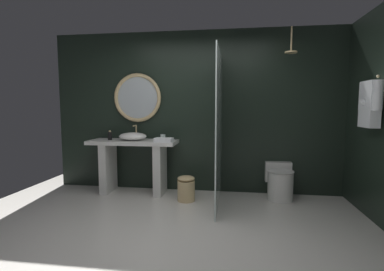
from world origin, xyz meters
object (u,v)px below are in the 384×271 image
Objects in this scene: vessel_sink at (133,136)px; toilet at (280,181)px; soap_dispenser at (110,136)px; folded_hand_towel at (164,140)px; hanging_bathrobe at (370,102)px; waste_bin at (186,188)px; round_wall_mirror at (137,98)px; rain_shower_head at (291,49)px; tumbler_cup at (163,137)px.

vessel_sink is 0.74× the size of toilet.
soap_dispenser reaches higher than folded_hand_towel.
folded_hand_towel is at bearing 169.06° from hanging_bathrobe.
vessel_sink is 1.20m from waste_bin.
folded_hand_towel reaches higher than waste_bin.
vessel_sink is 0.66m from round_wall_mirror.
rain_shower_head is at bearing 6.92° from waste_bin.
rain_shower_head reaches higher than folded_hand_towel.
tumbler_cup is 0.28× the size of waste_bin.
folded_hand_towel is (-0.36, 0.12, 0.70)m from waste_bin.
soap_dispenser is 0.56× the size of folded_hand_towel.
hanging_bathrobe is 2.76m from folded_hand_towel.
hanging_bathrobe reaches higher than soap_dispenser.
tumbler_cup is 0.16m from folded_hand_towel.
soap_dispenser is 0.26× the size of toilet.
waste_bin is at bearing -11.27° from soap_dispenser.
hanging_bathrobe is (3.19, -0.91, -0.09)m from round_wall_mirror.
hanging_bathrobe is at bearing -10.94° from folded_hand_towel.
folded_hand_towel is (0.54, -0.40, -0.65)m from round_wall_mirror.
tumbler_cup is at bearing -0.14° from vessel_sink.
waste_bin is at bearing -167.15° from toilet.
vessel_sink is at bearing 168.21° from hanging_bathrobe.
soap_dispenser is at bearing -177.21° from vessel_sink.
round_wall_mirror reaches higher than toilet.
tumbler_cup is 2.28m from rain_shower_head.
folded_hand_towel is at bearing 161.78° from waste_bin.
toilet is 2.18× the size of folded_hand_towel.
tumbler_cup reaches higher than folded_hand_towel.
waste_bin is (0.90, -0.52, -1.35)m from round_wall_mirror.
round_wall_mirror is at bearing 174.97° from toilet.
waste_bin is at bearing -173.08° from rain_shower_head.
hanging_bathrobe is 2.27× the size of folded_hand_towel.
waste_bin is 0.80m from folded_hand_towel.
folded_hand_towel is (0.92, -0.14, -0.04)m from soap_dispenser.
folded_hand_towel is (0.54, -0.15, -0.03)m from vessel_sink.
waste_bin is 1.37× the size of folded_hand_towel.
rain_shower_head is 1.31× the size of folded_hand_towel.
tumbler_cup is 0.17× the size of hanging_bathrobe.
hanging_bathrobe is 1.04× the size of toilet.
rain_shower_head is (2.37, -0.34, 0.66)m from round_wall_mirror.
toilet is at bearing 1.28° from soap_dispenser.
toilet is at bearing 120.01° from rain_shower_head.
rain_shower_head is 0.96× the size of waste_bin.
vessel_sink is at bearing 2.79° from soap_dispenser.
round_wall_mirror reaches higher than hanging_bathrobe.
toilet is at bearing 1.04° from vessel_sink.
waste_bin is (0.41, -0.27, -0.72)m from tumbler_cup.
round_wall_mirror is at bearing 89.11° from vessel_sink.
round_wall_mirror reaches higher than folded_hand_towel.
rain_shower_head is 0.58× the size of hanging_bathrobe.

